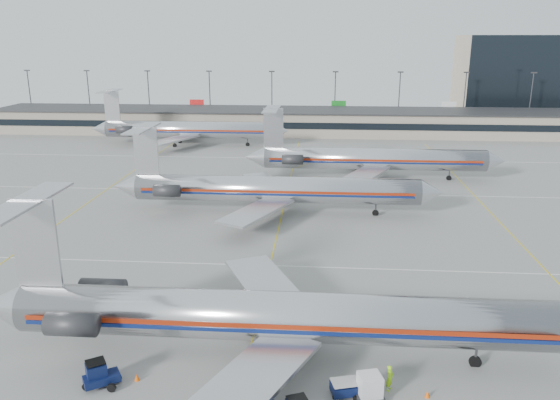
# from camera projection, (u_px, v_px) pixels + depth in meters

# --- Properties ---
(ground) EXTENTS (260.00, 260.00, 0.00)m
(ground) POSITION_uv_depth(u_px,v_px,m) (260.00, 309.00, 50.75)
(ground) COLOR gray
(ground) RESTS_ON ground
(apron_markings) EXTENTS (160.00, 0.15, 0.02)m
(apron_markings) POSITION_uv_depth(u_px,v_px,m) (270.00, 266.00, 60.30)
(apron_markings) COLOR silver
(apron_markings) RESTS_ON ground
(terminal) EXTENTS (162.00, 17.00, 6.25)m
(terminal) POSITION_uv_depth(u_px,v_px,m) (301.00, 121.00, 143.48)
(terminal) COLOR gray
(terminal) RESTS_ON ground
(light_mast_row) EXTENTS (163.60, 0.40, 15.28)m
(light_mast_row) POSITION_uv_depth(u_px,v_px,m) (303.00, 95.00, 155.34)
(light_mast_row) COLOR #38383D
(light_mast_row) RESTS_ON ground
(distant_building) EXTENTS (30.00, 20.00, 25.00)m
(distant_building) POSITION_uv_depth(u_px,v_px,m) (510.00, 78.00, 165.00)
(distant_building) COLOR tan
(distant_building) RESTS_ON ground
(jet_foreground) EXTENTS (48.67, 28.66, 12.74)m
(jet_foreground) POSITION_uv_depth(u_px,v_px,m) (273.00, 315.00, 41.93)
(jet_foreground) COLOR silver
(jet_foreground) RESTS_ON ground
(jet_second_row) EXTENTS (47.06, 27.71, 12.32)m
(jet_second_row) POSITION_uv_depth(u_px,v_px,m) (270.00, 189.00, 77.49)
(jet_second_row) COLOR silver
(jet_second_row) RESTS_ON ground
(jet_third_row) EXTENTS (45.83, 28.19, 12.53)m
(jet_third_row) POSITION_uv_depth(u_px,v_px,m) (368.00, 159.00, 96.67)
(jet_third_row) COLOR silver
(jet_third_row) RESTS_ON ground
(jet_back_row) EXTENTS (46.60, 28.66, 12.74)m
(jet_back_row) POSITION_uv_depth(u_px,v_px,m) (186.00, 129.00, 127.16)
(jet_back_row) COLOR silver
(jet_back_row) RESTS_ON ground
(tug_left) EXTENTS (2.78, 2.42, 2.04)m
(tug_left) POSITION_uv_depth(u_px,v_px,m) (99.00, 375.00, 39.17)
(tug_left) COLOR #0A133A
(tug_left) RESTS_ON ground
(cart_inner) EXTENTS (2.20, 1.78, 1.09)m
(cart_inner) POSITION_uv_depth(u_px,v_px,m) (345.00, 388.00, 38.30)
(cart_inner) COLOR #0A133A
(cart_inner) RESTS_ON ground
(uld_container) EXTENTS (2.17, 1.95, 1.94)m
(uld_container) POSITION_uv_depth(u_px,v_px,m) (370.00, 387.00, 37.72)
(uld_container) COLOR #2D2D30
(uld_container) RESTS_ON ground
(belt_loader) EXTENTS (3.95, 2.20, 2.02)m
(belt_loader) POSITION_uv_depth(u_px,v_px,m) (281.00, 344.00, 43.82)
(belt_loader) COLOR #A5A5A5
(belt_loader) RESTS_ON ground
(ramp_worker_near) EXTENTS (0.76, 0.84, 1.94)m
(ramp_worker_near) POSITION_uv_depth(u_px,v_px,m) (390.00, 378.00, 38.75)
(ramp_worker_near) COLOR #9CE715
(ramp_worker_near) RESTS_ON ground
(ramp_worker_far) EXTENTS (0.90, 0.72, 1.75)m
(ramp_worker_far) POSITION_uv_depth(u_px,v_px,m) (308.00, 347.00, 42.76)
(ramp_worker_far) COLOR #9BDF15
(ramp_worker_far) RESTS_ON ground
(cone_right) EXTENTS (0.40, 0.40, 0.53)m
(cone_right) POSITION_uv_depth(u_px,v_px,m) (427.00, 394.00, 38.15)
(cone_right) COLOR #F75908
(cone_right) RESTS_ON ground
(cone_left) EXTENTS (0.45, 0.45, 0.55)m
(cone_left) POSITION_uv_depth(u_px,v_px,m) (137.00, 377.00, 40.02)
(cone_left) COLOR #F75908
(cone_left) RESTS_ON ground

